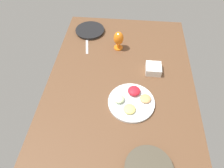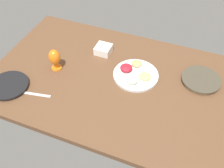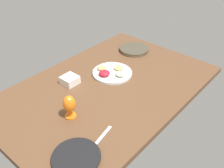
% 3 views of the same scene
% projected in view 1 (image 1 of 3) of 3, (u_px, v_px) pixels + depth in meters
% --- Properties ---
extents(ground_plane, '(1.60, 1.04, 0.04)m').
position_uv_depth(ground_plane, '(120.00, 86.00, 1.43)').
color(ground_plane, brown).
extents(dinner_plate_right, '(0.25, 0.25, 0.02)m').
position_uv_depth(dinner_plate_right, '(90.00, 31.00, 1.79)').
color(dinner_plate_right, '#4C4C51').
rests_on(dinner_plate_right, ground_plane).
extents(fruit_platter, '(0.30, 0.30, 0.06)m').
position_uv_depth(fruit_platter, '(131.00, 101.00, 1.30)').
color(fruit_platter, silver).
rests_on(fruit_platter, ground_plane).
extents(hurricane_glass_orange, '(0.08, 0.08, 0.16)m').
position_uv_depth(hurricane_glass_orange, '(119.00, 39.00, 1.58)').
color(hurricane_glass_orange, orange).
rests_on(hurricane_glass_orange, ground_plane).
extents(square_bowl_white, '(0.11, 0.11, 0.06)m').
position_uv_depth(square_bowl_white, '(153.00, 68.00, 1.47)').
color(square_bowl_white, white).
rests_on(square_bowl_white, ground_plane).
extents(fork_by_right_plate, '(0.18, 0.05, 0.01)m').
position_uv_depth(fork_by_right_plate, '(87.00, 46.00, 1.67)').
color(fork_by_right_plate, silver).
rests_on(fork_by_right_plate, ground_plane).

